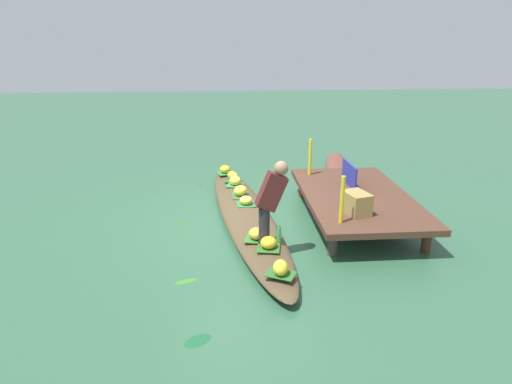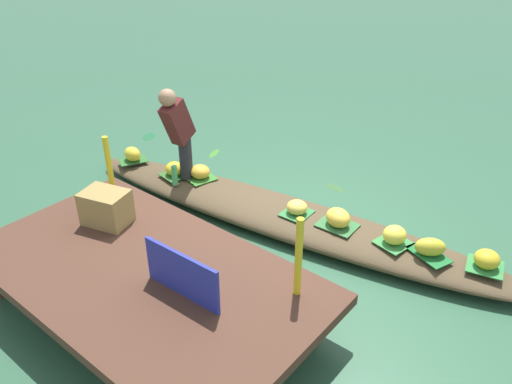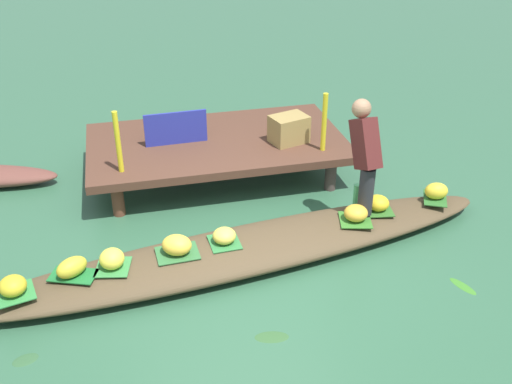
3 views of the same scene
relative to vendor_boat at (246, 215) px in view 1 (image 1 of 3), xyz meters
name	(u,v)px [view 1 (image 1 of 3)]	position (x,y,z in m)	size (l,w,h in m)	color
canal_water	(246,222)	(0.00, 0.00, -0.12)	(40.00, 40.00, 0.00)	#305E41
dock_platform	(356,197)	(0.06, 1.93, 0.31)	(3.20, 1.80, 0.49)	#4F3124
vendor_boat	(246,215)	(0.00, 0.00, 0.00)	(5.55, 0.84, 0.24)	brown
moored_boat	(336,165)	(-3.06, 2.39, -0.01)	(2.32, 0.51, 0.23)	brown
leaf_mat_0	(268,248)	(1.52, 0.23, 0.13)	(0.32, 0.32, 0.01)	#306626
banana_bunch_0	(268,242)	(1.52, 0.23, 0.21)	(0.23, 0.24, 0.17)	yellow
leaf_mat_1	(240,195)	(-0.69, -0.07, 0.13)	(0.41, 0.31, 0.01)	#336D38
banana_bunch_1	(240,191)	(-0.69, -0.07, 0.22)	(0.29, 0.24, 0.19)	yellow
leaf_mat_2	(246,204)	(-0.22, 0.01, 0.13)	(0.33, 0.30, 0.01)	#30793C
banana_bunch_2	(246,200)	(-0.22, 0.01, 0.20)	(0.23, 0.23, 0.16)	#EFD44F
leaf_mat_3	(257,239)	(1.21, 0.09, 0.13)	(0.33, 0.33, 0.01)	#357428
banana_bunch_3	(257,233)	(1.21, 0.09, 0.21)	(0.24, 0.25, 0.17)	gold
leaf_mat_4	(233,180)	(-1.67, -0.19, 0.13)	(0.42, 0.24, 0.01)	#1D6C30
banana_bunch_4	(233,176)	(-1.67, -0.19, 0.22)	(0.30, 0.18, 0.18)	gold
leaf_mat_5	(225,173)	(-2.16, -0.35, 0.13)	(0.33, 0.31, 0.01)	#32843E
banana_bunch_5	(225,169)	(-2.16, -0.35, 0.21)	(0.24, 0.24, 0.18)	gold
leaf_mat_6	(280,274)	(2.25, 0.31, 0.13)	(0.36, 0.25, 0.01)	#2C6629
banana_bunch_6	(281,268)	(2.25, 0.31, 0.22)	(0.26, 0.19, 0.19)	yellow
leaf_mat_7	(235,185)	(-1.31, -0.15, 0.13)	(0.32, 0.31, 0.01)	#378240
banana_bunch_7	(235,181)	(-1.31, -0.15, 0.22)	(0.23, 0.24, 0.19)	#F8E345
vendor_person	(271,198)	(1.33, 0.28, 0.82)	(0.24, 0.48, 1.22)	#28282D
water_bottle	(278,234)	(1.34, 0.40, 0.24)	(0.07, 0.07, 0.25)	#4BB468
market_banner	(349,174)	(-0.44, 1.93, 0.57)	(0.77, 0.03, 0.41)	#262F97
railing_post_west	(310,157)	(-1.14, 1.33, 0.73)	(0.06, 0.06, 0.72)	yellow
railing_post_east	(342,200)	(1.26, 1.33, 0.73)	(0.06, 0.06, 0.72)	yellow
produce_crate	(356,203)	(0.93, 1.65, 0.54)	(0.44, 0.32, 0.34)	olive
drifting_plant_0	(199,185)	(-2.06, -0.93, -0.12)	(0.21, 0.14, 0.01)	#2F5A34
drifting_plant_1	(198,341)	(3.15, -0.70, -0.12)	(0.32, 0.19, 0.01)	#1B5933
drifting_plant_2	(186,281)	(1.93, -0.91, -0.12)	(0.31, 0.10, 0.01)	#397D27
drifting_plant_3	(181,223)	(-0.03, -1.15, -0.12)	(0.30, 0.14, 0.01)	#315C2F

